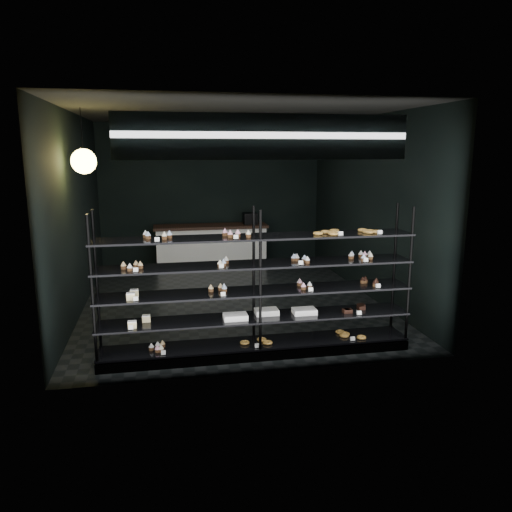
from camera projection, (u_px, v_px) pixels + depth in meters
name	position (u px, v px, depth m)	size (l,w,h in m)	color
room	(230.00, 210.00, 8.52)	(5.01, 6.01, 3.20)	black
display_shelf	(255.00, 308.00, 6.37)	(4.00, 0.50, 1.91)	black
signage	(266.00, 137.00, 5.47)	(3.30, 0.05, 0.50)	#0D0D41
pendant_lamp	(84.00, 161.00, 7.00)	(0.35, 0.35, 0.90)	black
service_counter	(212.00, 246.00, 11.14)	(2.50, 0.65, 1.23)	silver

